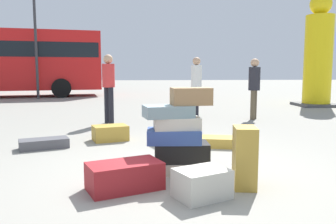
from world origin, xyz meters
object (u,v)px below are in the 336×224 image
suitcase_tower (179,136)px  suitcase_tan_foreground_far (221,142)px  suitcase_tan_left_side (110,133)px  yellow_dummy_statue (318,57)px  suitcase_maroon_upright_blue (125,176)px  suitcase_charcoal_white_trunk (44,143)px  suitcase_tan_behind_tower (245,157)px  person_tourist_with_camera (254,83)px  suitcase_black_foreground_near (173,137)px  person_passerby_in_red (196,81)px  suitcase_cream_right_side (202,184)px  person_bearded_onlooker (109,82)px

suitcase_tower → suitcase_tan_foreground_far: suitcase_tower is taller
suitcase_tan_left_side → yellow_dummy_statue: 9.09m
suitcase_maroon_upright_blue → suitcase_charcoal_white_trunk: suitcase_maroon_upright_blue is taller
suitcase_tower → suitcase_tan_behind_tower: bearing=-44.3°
suitcase_tan_left_side → suitcase_tan_foreground_far: bearing=-37.5°
suitcase_tan_behind_tower → person_tourist_with_camera: 5.59m
suitcase_maroon_upright_blue → person_tourist_with_camera: (3.18, 5.19, 0.80)m
suitcase_black_foreground_near → person_passerby_in_red: (1.01, 3.60, 0.85)m
suitcase_tower → suitcase_black_foreground_near: size_ratio=1.81×
suitcase_tan_foreground_far → yellow_dummy_statue: bearing=64.3°
suitcase_cream_right_side → person_passerby_in_red: (0.96, 6.21, 0.83)m
person_bearded_onlooker → suitcase_maroon_upright_blue: bearing=-26.4°
suitcase_cream_right_side → suitcase_black_foreground_near: suitcase_cream_right_side is taller
suitcase_tan_left_side → person_passerby_in_red: person_passerby_in_red is taller
suitcase_cream_right_side → suitcase_maroon_upright_blue: (-0.80, 0.32, 0.00)m
yellow_dummy_statue → person_passerby_in_red: bearing=-152.9°
suitcase_maroon_upright_blue → suitcase_black_foreground_near: suitcase_maroon_upright_blue is taller
suitcase_black_foreground_near → person_tourist_with_camera: size_ratio=0.37×
suitcase_tan_foreground_far → suitcase_black_foreground_near: size_ratio=1.13×
suitcase_cream_right_side → suitcase_charcoal_white_trunk: bearing=107.7°
suitcase_tan_foreground_far → suitcase_tan_left_side: size_ratio=1.09×
suitcase_black_foreground_near → person_tourist_with_camera: bearing=31.0°
person_tourist_with_camera → yellow_dummy_statue: yellow_dummy_statue is taller
suitcase_tan_behind_tower → person_passerby_in_red: (0.44, 5.94, 0.64)m
person_bearded_onlooker → suitcase_tan_foreground_far: bearing=4.8°
suitcase_black_foreground_near → person_passerby_in_red: person_passerby_in_red is taller
suitcase_cream_right_side → person_bearded_onlooker: 5.28m
suitcase_tower → suitcase_charcoal_white_trunk: 2.61m
person_bearded_onlooker → suitcase_cream_right_side: bearing=-18.1°
suitcase_tan_left_side → yellow_dummy_statue: (6.93, 5.65, 1.62)m
suitcase_tan_behind_tower → person_bearded_onlooker: (-1.88, 4.76, 0.66)m
suitcase_cream_right_side → suitcase_tan_left_side: suitcase_cream_right_side is taller
suitcase_tower → suitcase_cream_right_side: suitcase_tower is taller
suitcase_tower → person_bearded_onlooker: person_bearded_onlooker is taller
yellow_dummy_statue → suitcase_tan_left_side: bearing=-140.8°
person_bearded_onlooker → person_passerby_in_red: bearing=83.7°
suitcase_cream_right_side → person_bearded_onlooker: (-1.36, 5.03, 0.85)m
suitcase_black_foreground_near → person_tourist_with_camera: person_tourist_with_camera is taller
suitcase_tower → suitcase_black_foreground_near: 1.73m
suitcase_maroon_upright_blue → yellow_dummy_statue: bearing=30.1°
suitcase_charcoal_white_trunk → yellow_dummy_statue: yellow_dummy_statue is taller
suitcase_tan_foreground_far → suitcase_maroon_upright_blue: bearing=-115.0°
suitcase_cream_right_side → person_bearded_onlooker: person_bearded_onlooker is taller
suitcase_maroon_upright_blue → suitcase_black_foreground_near: bearing=50.2°
suitcase_tan_left_side → suitcase_charcoal_white_trunk: suitcase_tan_left_side is taller
suitcase_tower → suitcase_charcoal_white_trunk: (-2.08, 1.53, -0.38)m
suitcase_black_foreground_near → yellow_dummy_statue: bearing=27.2°
suitcase_tower → suitcase_tan_left_side: 2.36m
suitcase_tan_left_side → suitcase_charcoal_white_trunk: 1.19m
suitcase_maroon_upright_blue → suitcase_tan_behind_tower: size_ratio=1.15×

